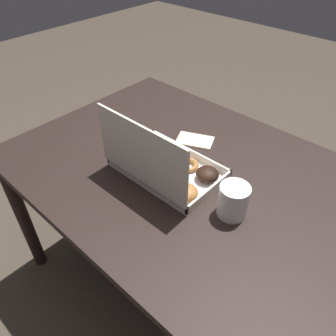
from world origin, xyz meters
TOP-DOWN VIEW (x-y plane):
  - ground_plane at (0.00, 0.00)m, footprint 8.00×8.00m
  - dining_table at (0.00, 0.00)m, footprint 1.28×0.94m
  - donut_box at (0.03, 0.08)m, footprint 0.38×0.25m
  - coffee_mug at (-0.26, 0.07)m, footprint 0.09×0.09m
  - paper_napkin at (0.07, -0.16)m, footprint 0.17×0.14m

SIDE VIEW (x-z plane):
  - ground_plane at x=0.00m, z-range 0.00..0.00m
  - dining_table at x=0.00m, z-range 0.27..0.98m
  - paper_napkin at x=0.07m, z-range 0.71..0.71m
  - donut_box at x=0.03m, z-range 0.63..0.88m
  - coffee_mug at x=-0.26m, z-range 0.71..0.82m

